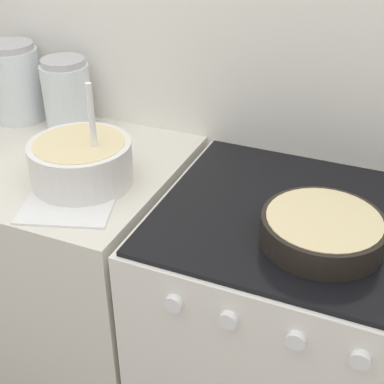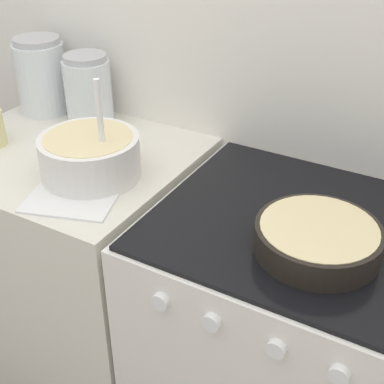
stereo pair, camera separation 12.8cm
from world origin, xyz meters
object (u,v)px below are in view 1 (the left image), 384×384
Objects in this scene: mixing_bowl at (81,160)px; storage_jar_left at (16,87)px; stove at (284,349)px; baking_pan at (323,229)px; storage_jar_middle at (68,99)px.

storage_jar_left is at bearing 146.43° from mixing_bowl.
mixing_bowl reaches higher than stove.
baking_pan is at bearing -54.76° from stove.
mixing_bowl is (-0.57, -0.07, 0.53)m from stove.
storage_jar_left reaches higher than storage_jar_middle.
storage_jar_middle is at bearing 129.07° from mixing_bowl.
stove is 0.51m from baking_pan.
mixing_bowl reaches higher than baking_pan.
storage_jar_left is 0.19m from storage_jar_middle.
stove is 1.16m from storage_jar_left.
storage_jar_left is 1.11× the size of storage_jar_middle.
mixing_bowl is at bearing 178.34° from baking_pan.
mixing_bowl is at bearing -50.93° from storage_jar_middle.
storage_jar_middle is at bearing 165.28° from stove.
baking_pan is (0.63, -0.02, -0.03)m from mixing_bowl.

